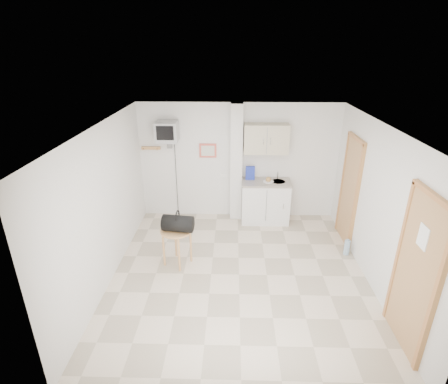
{
  "coord_description": "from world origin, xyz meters",
  "views": [
    {
      "loc": [
        -0.12,
        -4.85,
        3.57
      ],
      "look_at": [
        -0.27,
        0.6,
        1.25
      ],
      "focal_mm": 28.0,
      "sensor_mm": 36.0,
      "label": 1
    }
  ],
  "objects_px": {
    "round_table": "(177,235)",
    "water_bottle": "(347,247)",
    "crt_television": "(167,132)",
    "duffel_bag": "(178,223)"
  },
  "relations": [
    {
      "from": "crt_television",
      "to": "round_table",
      "type": "relative_size",
      "value": 3.19
    },
    {
      "from": "crt_television",
      "to": "duffel_bag",
      "type": "xyz_separation_m",
      "value": [
        0.42,
        -1.76,
        -1.12
      ]
    },
    {
      "from": "crt_television",
      "to": "water_bottle",
      "type": "xyz_separation_m",
      "value": [
        3.43,
        -1.35,
        -1.79
      ]
    },
    {
      "from": "duffel_bag",
      "to": "water_bottle",
      "type": "bearing_deg",
      "value": 15.6
    },
    {
      "from": "crt_television",
      "to": "duffel_bag",
      "type": "relative_size",
      "value": 3.97
    },
    {
      "from": "round_table",
      "to": "duffel_bag",
      "type": "relative_size",
      "value": 1.25
    },
    {
      "from": "round_table",
      "to": "water_bottle",
      "type": "relative_size",
      "value": 2.14
    },
    {
      "from": "crt_television",
      "to": "round_table",
      "type": "height_order",
      "value": "crt_television"
    },
    {
      "from": "crt_television",
      "to": "water_bottle",
      "type": "relative_size",
      "value": 6.81
    },
    {
      "from": "water_bottle",
      "to": "crt_television",
      "type": "bearing_deg",
      "value": 158.57
    }
  ]
}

